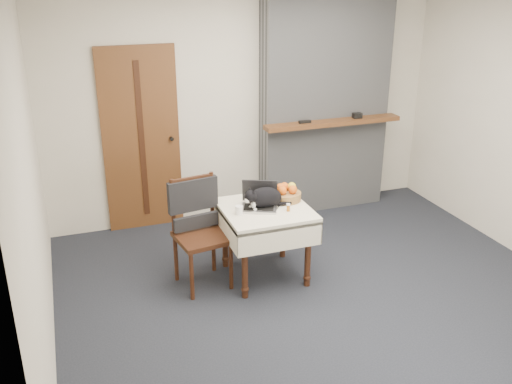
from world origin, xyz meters
TOP-DOWN VIEW (x-y plane):
  - ground at (0.00, 0.00)m, footprint 4.50×4.50m
  - room_shell at (0.00, 0.46)m, footprint 4.52×4.01m
  - door at (-1.20, 1.97)m, footprint 0.82×0.10m
  - chimney at (0.90, 1.85)m, footprint 1.62×0.48m
  - side_table at (-0.34, 0.46)m, footprint 0.78×0.78m
  - laptop at (-0.38, 0.50)m, footprint 0.40×0.38m
  - cat at (-0.33, 0.48)m, footprint 0.46×0.25m
  - cream_jar at (-0.61, 0.41)m, footprint 0.07×0.07m
  - pill_bottle at (-0.17, 0.33)m, footprint 0.03×0.03m
  - fruit_basket at (-0.09, 0.58)m, footprint 0.27×0.27m
  - desk_clutter at (-0.19, 0.51)m, footprint 0.11×0.09m
  - chair at (-0.94, 0.61)m, footprint 0.52×0.51m

SIDE VIEW (x-z plane):
  - ground at x=0.00m, z-range 0.00..0.00m
  - side_table at x=-0.34m, z-range 0.24..0.94m
  - chair at x=-0.94m, z-range 0.14..1.14m
  - desk_clutter at x=-0.19m, z-range 0.70..0.71m
  - pill_bottle at x=-0.17m, z-range 0.70..0.77m
  - cream_jar at x=-0.61m, z-range 0.70..0.78m
  - laptop at x=-0.38m, z-range 0.64..0.88m
  - fruit_basket at x=-0.09m, z-range 0.68..0.84m
  - cat at x=-0.33m, z-range 0.68..0.90m
  - door at x=-1.20m, z-range 0.00..2.00m
  - chimney at x=0.90m, z-range 0.00..2.60m
  - room_shell at x=0.00m, z-range 0.46..3.07m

